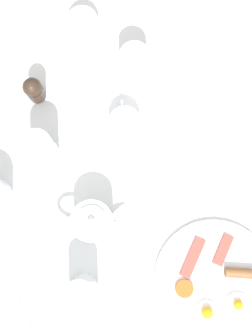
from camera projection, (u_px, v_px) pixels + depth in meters
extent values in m
plane|color=#333338|center=(126.00, 190.00, 2.03)|extent=(8.00, 8.00, 0.00)
cube|color=silver|center=(126.00, 170.00, 1.29)|extent=(1.07, 1.08, 0.03)
cylinder|color=brown|center=(236.00, 34.00, 1.73)|extent=(0.04, 0.04, 0.73)
cylinder|color=white|center=(214.00, 280.00, 1.23)|extent=(0.32, 0.32, 0.01)
cylinder|color=white|center=(207.00, 312.00, 1.22)|extent=(0.06, 0.06, 0.00)
sphere|color=yellow|center=(207.00, 313.00, 1.20)|extent=(0.03, 0.03, 0.03)
cylinder|color=white|center=(237.00, 304.00, 1.22)|extent=(0.06, 0.06, 0.00)
sphere|color=yellow|center=(238.00, 305.00, 1.21)|extent=(0.02, 0.02, 0.02)
cylinder|color=brown|center=(246.00, 273.00, 1.22)|extent=(0.11, 0.05, 0.03)
cube|color=#B74C42|center=(223.00, 250.00, 1.23)|extent=(0.07, 0.09, 0.01)
cube|color=#B74C42|center=(193.00, 258.00, 1.23)|extent=(0.08, 0.11, 0.01)
cylinder|color=#D16023|center=(184.00, 289.00, 1.22)|extent=(0.05, 0.05, 0.01)
cylinder|color=white|center=(93.00, 221.00, 1.21)|extent=(0.11, 0.11, 0.10)
cylinder|color=white|center=(91.00, 221.00, 1.15)|extent=(0.08, 0.08, 0.01)
sphere|color=white|center=(91.00, 221.00, 1.14)|extent=(0.02, 0.02, 0.02)
cone|color=white|center=(120.00, 223.00, 1.20)|extent=(0.06, 0.03, 0.05)
torus|color=white|center=(70.00, 220.00, 1.21)|extent=(0.08, 0.03, 0.08)
cylinder|color=white|center=(84.00, 29.00, 1.32)|extent=(0.16, 0.16, 0.01)
cylinder|color=white|center=(83.00, 24.00, 1.29)|extent=(0.09, 0.09, 0.05)
cylinder|color=brown|center=(83.00, 25.00, 1.30)|extent=(0.08, 0.08, 0.04)
torus|color=white|center=(73.00, 37.00, 1.28)|extent=(0.03, 0.03, 0.04)
cylinder|color=white|center=(125.00, 126.00, 1.29)|extent=(0.16, 0.16, 0.01)
cylinder|color=white|center=(125.00, 124.00, 1.26)|extent=(0.09, 0.09, 0.05)
cylinder|color=brown|center=(125.00, 124.00, 1.26)|extent=(0.08, 0.08, 0.04)
torus|color=white|center=(122.00, 107.00, 1.26)|extent=(0.01, 0.04, 0.04)
cylinder|color=white|center=(82.00, 292.00, 1.17)|extent=(0.08, 0.08, 0.13)
cylinder|color=white|center=(134.00, 63.00, 1.25)|extent=(0.08, 0.08, 0.11)
cylinder|color=white|center=(41.00, 148.00, 1.21)|extent=(0.08, 0.08, 0.13)
cylinder|color=#38281E|center=(36.00, 92.00, 1.27)|extent=(0.05, 0.05, 0.06)
sphere|color=#38281E|center=(32.00, 87.00, 1.22)|extent=(0.05, 0.05, 0.05)
cube|color=silver|center=(216.00, 115.00, 1.29)|extent=(0.05, 0.20, 0.00)
cube|color=silver|center=(182.00, 37.00, 1.32)|extent=(0.15, 0.11, 0.00)
cube|color=silver|center=(21.00, 311.00, 1.23)|extent=(0.07, 0.17, 0.00)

